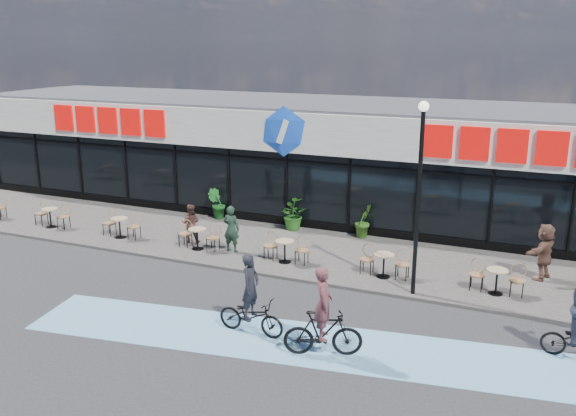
{
  "coord_description": "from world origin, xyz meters",
  "views": [
    {
      "loc": [
        8.88,
        -13.92,
        7.14
      ],
      "look_at": [
        1.53,
        3.5,
        1.84
      ],
      "focal_mm": 38.0,
      "sensor_mm": 36.0,
      "label": 1
    }
  ],
  "objects": [
    {
      "name": "patron_right",
      "position": [
        -2.34,
        3.76,
        0.79
      ],
      "size": [
        0.81,
        0.71,
        1.39
      ],
      "primitive_type": "imported",
      "rotation": [
        0.0,
        0.0,
        3.46
      ],
      "color": "#4D2F28",
      "rests_on": "sidewalk"
    },
    {
      "name": "potted_plant_mid",
      "position": [
        0.4,
        6.54,
        0.68
      ],
      "size": [
        1.38,
        1.35,
        1.16
      ],
      "primitive_type": "imported",
      "rotation": [
        0.0,
        0.0,
        2.5
      ],
      "color": "#245E1B",
      "rests_on": "sidewalk"
    },
    {
      "name": "building",
      "position": [
        -0.0,
        9.93,
        2.34
      ],
      "size": [
        30.6,
        6.57,
        4.75
      ],
      "color": "black",
      "rests_on": "ground"
    },
    {
      "name": "bistro_set_1",
      "position": [
        -8.25,
        3.27,
        0.56
      ],
      "size": [
        1.54,
        0.62,
        0.9
      ],
      "color": "tan",
      "rests_on": "sidewalk"
    },
    {
      "name": "bistro_set_5",
      "position": [
        4.82,
        3.27,
        0.56
      ],
      "size": [
        1.54,
        0.62,
        0.9
      ],
      "color": "tan",
      "rests_on": "sidewalk"
    },
    {
      "name": "pedestrian_a",
      "position": [
        9.27,
        4.92,
        0.97
      ],
      "size": [
        1.09,
        1.68,
        1.73
      ],
      "primitive_type": "imported",
      "rotation": [
        0.0,
        0.0,
        -1.96
      ],
      "color": "brown",
      "rests_on": "sidewalk"
    },
    {
      "name": "bistro_set_6",
      "position": [
        8.09,
        3.27,
        0.56
      ],
      "size": [
        1.54,
        0.62,
        0.9
      ],
      "color": "tan",
      "rests_on": "sidewalk"
    },
    {
      "name": "bistro_set_3",
      "position": [
        -1.72,
        3.27,
        0.56
      ],
      "size": [
        1.54,
        0.62,
        0.9
      ],
      "color": "tan",
      "rests_on": "sidewalk"
    },
    {
      "name": "patron_left",
      "position": [
        -0.54,
        3.45,
        0.9
      ],
      "size": [
        0.59,
        0.4,
        1.61
      ],
      "primitive_type": "imported",
      "rotation": [
        0.0,
        0.0,
        3.16
      ],
      "color": "#1A2F21",
      "rests_on": "sidewalk"
    },
    {
      "name": "bistro_set_4",
      "position": [
        1.55,
        3.27,
        0.56
      ],
      "size": [
        1.54,
        0.62,
        0.9
      ],
      "color": "tan",
      "rests_on": "sidewalk"
    },
    {
      "name": "sidewalk",
      "position": [
        0.0,
        4.5,
        0.05
      ],
      "size": [
        44.0,
        5.0,
        0.1
      ],
      "primitive_type": "cube",
      "color": "#5C5751",
      "rests_on": "ground"
    },
    {
      "name": "bike_lane",
      "position": [
        4.0,
        -1.5,
        0.01
      ],
      "size": [
        14.17,
        4.13,
        0.01
      ],
      "primitive_type": "cube",
      "rotation": [
        0.0,
        0.0,
        0.14
      ],
      "color": "#6BA3CA",
      "rests_on": "ground"
    },
    {
      "name": "lamp_post",
      "position": [
        5.9,
        2.3,
        3.31
      ],
      "size": [
        0.28,
        0.28,
        5.44
      ],
      "color": "black",
      "rests_on": "sidewalk"
    },
    {
      "name": "cyclist_c",
      "position": [
        4.66,
        -1.84,
        0.78
      ],
      "size": [
        1.9,
        1.13,
        2.19
      ],
      "color": "black",
      "rests_on": "ground"
    },
    {
      "name": "potted_plant_right",
      "position": [
        3.16,
        6.68,
        0.71
      ],
      "size": [
        0.69,
        0.78,
        1.22
      ],
      "primitive_type": "imported",
      "rotation": [
        0.0,
        0.0,
        1.32
      ],
      "color": "#32601B",
      "rests_on": "sidewalk"
    },
    {
      "name": "cyclist_a",
      "position": [
        2.65,
        -1.52,
        0.68
      ],
      "size": [
        1.81,
        0.7,
        2.08
      ],
      "color": "black",
      "rests_on": "ground"
    },
    {
      "name": "ground",
      "position": [
        0.0,
        0.0,
        0.0
      ],
      "size": [
        120.0,
        120.0,
        0.0
      ],
      "primitive_type": "plane",
      "color": "#28282B",
      "rests_on": "ground"
    },
    {
      "name": "bistro_set_2",
      "position": [
        -4.99,
        3.27,
        0.56
      ],
      "size": [
        1.54,
        0.62,
        0.9
      ],
      "color": "tan",
      "rests_on": "sidewalk"
    },
    {
      "name": "potted_plant_left",
      "position": [
        -2.94,
        6.72,
        0.71
      ],
      "size": [
        0.84,
        0.79,
        1.21
      ],
      "primitive_type": "imported",
      "rotation": [
        0.0,
        0.0,
        3.64
      ],
      "color": "#18541C",
      "rests_on": "sidewalk"
    }
  ]
}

